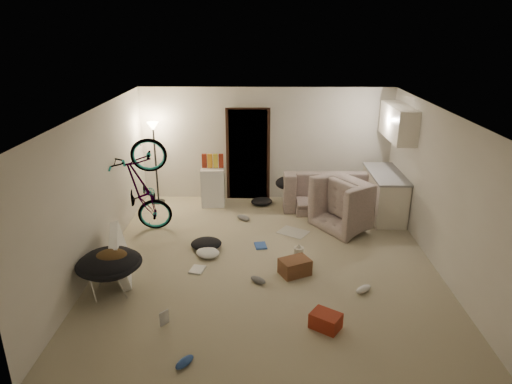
{
  "coord_description": "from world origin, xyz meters",
  "views": [
    {
      "loc": [
        -0.09,
        -6.83,
        3.73
      ],
      "look_at": [
        -0.19,
        0.6,
        1.01
      ],
      "focal_mm": 32.0,
      "sensor_mm": 36.0,
      "label": 1
    }
  ],
  "objects_px": {
    "bicycle": "(144,208)",
    "drink_case_b": "(326,321)",
    "drink_case_a": "(295,267)",
    "sofa": "(332,193)",
    "mini_fridge": "(213,186)",
    "kitchen_counter": "(384,195)",
    "saucer_chair": "(110,269)",
    "juicer": "(299,251)",
    "armchair": "(355,208)",
    "tv_box": "(121,254)",
    "floor_lamp": "(154,145)"
  },
  "relations": [
    {
      "from": "floor_lamp",
      "to": "tv_box",
      "type": "bearing_deg",
      "value": -88.18
    },
    {
      "from": "kitchen_counter",
      "to": "bicycle",
      "type": "xyz_separation_m",
      "value": [
        -4.73,
        -0.91,
        0.06
      ]
    },
    {
      "from": "bicycle",
      "to": "drink_case_a",
      "type": "distance_m",
      "value": 3.16
    },
    {
      "from": "floor_lamp",
      "to": "tv_box",
      "type": "distance_m",
      "value": 3.29
    },
    {
      "from": "saucer_chair",
      "to": "kitchen_counter",
      "type": "bearing_deg",
      "value": 32.51
    },
    {
      "from": "armchair",
      "to": "tv_box",
      "type": "relative_size",
      "value": 1.05
    },
    {
      "from": "tv_box",
      "to": "armchair",
      "type": "bearing_deg",
      "value": 10.07
    },
    {
      "from": "saucer_chair",
      "to": "tv_box",
      "type": "height_order",
      "value": "tv_box"
    },
    {
      "from": "bicycle",
      "to": "mini_fridge",
      "type": "relative_size",
      "value": 2.26
    },
    {
      "from": "armchair",
      "to": "drink_case_a",
      "type": "height_order",
      "value": "armchair"
    },
    {
      "from": "sofa",
      "to": "mini_fridge",
      "type": "distance_m",
      "value": 2.59
    },
    {
      "from": "armchair",
      "to": "sofa",
      "type": "bearing_deg",
      "value": -15.17
    },
    {
      "from": "sofa",
      "to": "mini_fridge",
      "type": "relative_size",
      "value": 2.54
    },
    {
      "from": "kitchen_counter",
      "to": "bicycle",
      "type": "distance_m",
      "value": 4.82
    },
    {
      "from": "bicycle",
      "to": "armchair",
      "type": "bearing_deg",
      "value": -92.07
    },
    {
      "from": "mini_fridge",
      "to": "tv_box",
      "type": "bearing_deg",
      "value": -113.03
    },
    {
      "from": "floor_lamp",
      "to": "kitchen_counter",
      "type": "height_order",
      "value": "floor_lamp"
    },
    {
      "from": "saucer_chair",
      "to": "drink_case_a",
      "type": "distance_m",
      "value": 2.81
    },
    {
      "from": "tv_box",
      "to": "drink_case_a",
      "type": "bearing_deg",
      "value": -15.0
    },
    {
      "from": "kitchen_counter",
      "to": "drink_case_b",
      "type": "xyz_separation_m",
      "value": [
        -1.68,
        -3.81,
        -0.33
      ]
    },
    {
      "from": "sofa",
      "to": "armchair",
      "type": "relative_size",
      "value": 1.89
    },
    {
      "from": "sofa",
      "to": "mini_fridge",
      "type": "bearing_deg",
      "value": -3.52
    },
    {
      "from": "drink_case_a",
      "to": "drink_case_b",
      "type": "distance_m",
      "value": 1.41
    },
    {
      "from": "kitchen_counter",
      "to": "drink_case_a",
      "type": "bearing_deg",
      "value": -129.13
    },
    {
      "from": "floor_lamp",
      "to": "drink_case_b",
      "type": "xyz_separation_m",
      "value": [
        3.15,
        -4.46,
        -1.2
      ]
    },
    {
      "from": "bicycle",
      "to": "drink_case_b",
      "type": "bearing_deg",
      "value": -141.24
    },
    {
      "from": "floor_lamp",
      "to": "sofa",
      "type": "bearing_deg",
      "value": -2.99
    },
    {
      "from": "drink_case_a",
      "to": "saucer_chair",
      "type": "bearing_deg",
      "value": 165.29
    },
    {
      "from": "drink_case_a",
      "to": "juicer",
      "type": "bearing_deg",
      "value": 53.27
    },
    {
      "from": "mini_fridge",
      "to": "drink_case_a",
      "type": "bearing_deg",
      "value": -64.38
    },
    {
      "from": "drink_case_a",
      "to": "armchair",
      "type": "bearing_deg",
      "value": 29.66
    },
    {
      "from": "kitchen_counter",
      "to": "bicycle",
      "type": "relative_size",
      "value": 0.79
    },
    {
      "from": "sofa",
      "to": "drink_case_a",
      "type": "distance_m",
      "value": 3.06
    },
    {
      "from": "drink_case_b",
      "to": "bicycle",
      "type": "bearing_deg",
      "value": 170.62
    },
    {
      "from": "bicycle",
      "to": "juicer",
      "type": "distance_m",
      "value": 3.03
    },
    {
      "from": "tv_box",
      "to": "saucer_chair",
      "type": "bearing_deg",
      "value": -106.07
    },
    {
      "from": "saucer_chair",
      "to": "drink_case_b",
      "type": "xyz_separation_m",
      "value": [
        3.05,
        -0.8,
        -0.29
      ]
    },
    {
      "from": "floor_lamp",
      "to": "kitchen_counter",
      "type": "distance_m",
      "value": 4.95
    },
    {
      "from": "bicycle",
      "to": "mini_fridge",
      "type": "distance_m",
      "value": 1.86
    },
    {
      "from": "bicycle",
      "to": "saucer_chair",
      "type": "bearing_deg",
      "value": 172.3
    },
    {
      "from": "saucer_chair",
      "to": "tv_box",
      "type": "xyz_separation_m",
      "value": [
        0.0,
        0.52,
        -0.04
      ]
    },
    {
      "from": "floor_lamp",
      "to": "saucer_chair",
      "type": "bearing_deg",
      "value": -88.44
    },
    {
      "from": "sofa",
      "to": "bicycle",
      "type": "xyz_separation_m",
      "value": [
        -3.73,
        -1.36,
        0.19
      ]
    },
    {
      "from": "floor_lamp",
      "to": "armchair",
      "type": "bearing_deg",
      "value": -15.72
    },
    {
      "from": "tv_box",
      "to": "sofa",
      "type": "bearing_deg",
      "value": 22.23
    },
    {
      "from": "saucer_chair",
      "to": "drink_case_b",
      "type": "relative_size",
      "value": 2.54
    },
    {
      "from": "drink_case_b",
      "to": "juicer",
      "type": "height_order",
      "value": "juicer"
    },
    {
      "from": "tv_box",
      "to": "drink_case_b",
      "type": "relative_size",
      "value": 2.88
    },
    {
      "from": "armchair",
      "to": "bicycle",
      "type": "bearing_deg",
      "value": 62.74
    },
    {
      "from": "mini_fridge",
      "to": "drink_case_a",
      "type": "height_order",
      "value": "mini_fridge"
    }
  ]
}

